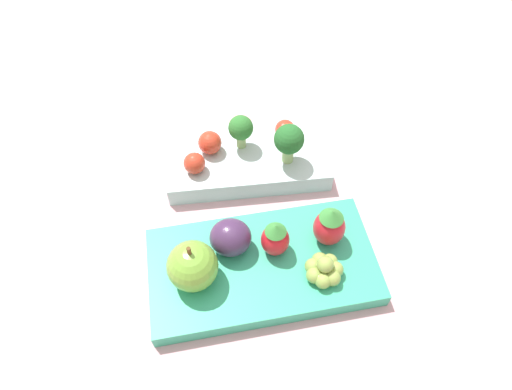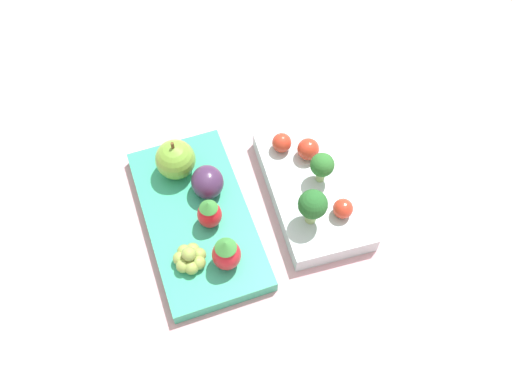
% 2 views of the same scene
% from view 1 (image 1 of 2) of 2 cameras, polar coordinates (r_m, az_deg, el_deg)
% --- Properties ---
extents(ground_plane, '(4.00, 4.00, 0.00)m').
position_cam_1_polar(ground_plane, '(0.50, -0.73, -1.93)').
color(ground_plane, '#C6939E').
extents(bento_box_savoury, '(0.19, 0.11, 0.02)m').
position_cam_1_polar(bento_box_savoury, '(0.54, -0.69, 4.57)').
color(bento_box_savoury, silver).
rests_on(bento_box_savoury, ground_plane).
extents(bento_box_fruit, '(0.23, 0.14, 0.02)m').
position_cam_1_polar(bento_box_fruit, '(0.46, 0.82, -8.92)').
color(bento_box_fruit, '#33A87F').
rests_on(bento_box_fruit, ground_plane).
extents(broccoli_floret_0, '(0.03, 0.03, 0.04)m').
position_cam_1_polar(broccoli_floret_0, '(0.51, -1.91, 8.27)').
color(broccoli_floret_0, '#93B770').
rests_on(broccoli_floret_0, bento_box_savoury).
extents(broccoli_floret_1, '(0.03, 0.03, 0.05)m').
position_cam_1_polar(broccoli_floret_1, '(0.50, 4.15, 6.82)').
color(broccoli_floret_1, '#93B770').
rests_on(broccoli_floret_1, bento_box_savoury).
extents(cherry_tomato_0, '(0.02, 0.02, 0.02)m').
position_cam_1_polar(cherry_tomato_0, '(0.50, -7.71, 3.96)').
color(cherry_tomato_0, red).
rests_on(cherry_tomato_0, bento_box_savoury).
extents(cherry_tomato_1, '(0.02, 0.02, 0.02)m').
position_cam_1_polar(cherry_tomato_1, '(0.54, 3.63, 8.18)').
color(cherry_tomato_1, red).
rests_on(cherry_tomato_1, bento_box_savoury).
extents(cherry_tomato_2, '(0.03, 0.03, 0.03)m').
position_cam_1_polar(cherry_tomato_2, '(0.52, -5.79, 6.53)').
color(cherry_tomato_2, red).
rests_on(cherry_tomato_2, bento_box_savoury).
extents(apple, '(0.05, 0.05, 0.06)m').
position_cam_1_polar(apple, '(0.43, -7.94, -8.78)').
color(apple, '#70A838').
rests_on(apple, bento_box_fruit).
extents(strawberry_0, '(0.03, 0.03, 0.05)m').
position_cam_1_polar(strawberry_0, '(0.45, 9.18, -3.85)').
color(strawberry_0, red).
rests_on(strawberry_0, bento_box_fruit).
extents(strawberry_1, '(0.03, 0.03, 0.04)m').
position_cam_1_polar(strawberry_1, '(0.44, 2.42, -5.45)').
color(strawberry_1, red).
rests_on(strawberry_1, bento_box_fruit).
extents(plum, '(0.04, 0.04, 0.04)m').
position_cam_1_polar(plum, '(0.44, -3.20, -5.32)').
color(plum, '#42284C').
rests_on(plum, bento_box_fruit).
extents(grape_cluster, '(0.04, 0.04, 0.03)m').
position_cam_1_polar(grape_cluster, '(0.44, 8.50, -9.19)').
color(grape_cluster, '#8EA84C').
rests_on(grape_cluster, bento_box_fruit).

